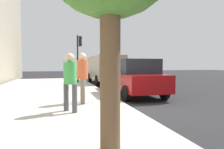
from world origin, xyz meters
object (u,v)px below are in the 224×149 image
Objects in this scene: parking_meter at (106,74)px; parked_van_far at (105,68)px; traffic_signal at (79,51)px; parked_sedan_near at (134,77)px; pedestrian_bystander at (70,78)px; pedestrian_at_meter at (82,73)px.

parking_meter is 0.27× the size of parked_van_far.
traffic_signal is (8.06, 0.16, 1.41)m from parking_meter.
parked_sedan_near is at bearing 179.99° from parked_van_far.
parked_sedan_near is at bearing 6.81° from pedestrian_bystander.
parked_van_far is 1.44× the size of traffic_signal.
parking_meter is at bearing 5.71° from pedestrian_at_meter.
traffic_signal is at bearing 92.15° from parked_van_far.
parked_sedan_near is 6.28m from parked_van_far.
parked_sedan_near is 6.73m from traffic_signal.
parking_meter is 8.36m from parked_van_far.
traffic_signal is at bearing 18.39° from parked_sedan_near.
parking_meter is 8.19m from traffic_signal.
traffic_signal reaches higher than parking_meter.
pedestrian_bystander is at bearing 133.03° from parking_meter.
parked_sedan_near is at bearing 38.46° from pedestrian_at_meter.
parked_van_far is 2.45m from traffic_signal.
pedestrian_bystander reaches higher than parked_sedan_near.
traffic_signal reaches higher than parked_van_far.
parking_meter is 0.39× the size of traffic_signal.
parked_van_far reaches higher than pedestrian_bystander.
pedestrian_bystander is (-1.29, 1.39, -0.03)m from parking_meter.
traffic_signal is (-0.08, 2.06, 1.32)m from parked_van_far.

